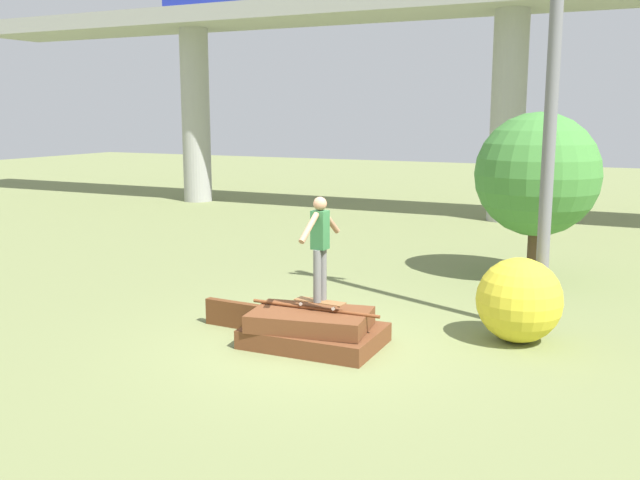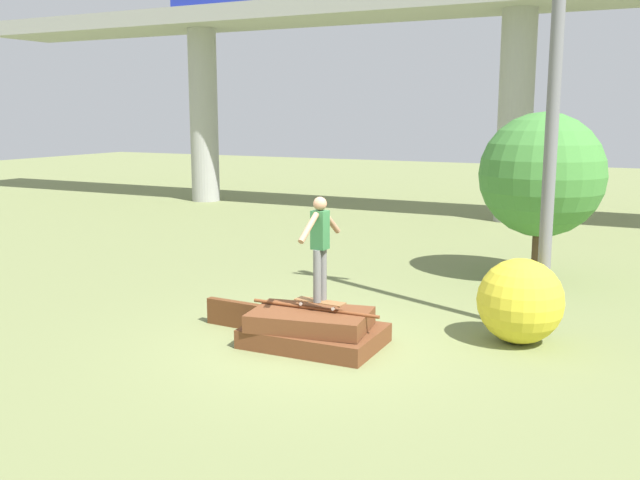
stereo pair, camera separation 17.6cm
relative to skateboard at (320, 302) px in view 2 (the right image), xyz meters
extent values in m
plane|color=olive|center=(-0.07, -0.05, -0.67)|extent=(80.00, 80.00, 0.00)
cube|color=brown|center=(-0.07, -0.05, -0.53)|extent=(2.04, 1.43, 0.28)
cube|color=brown|center=(-0.10, -0.14, -0.26)|extent=(1.91, 1.32, 0.28)
cylinder|color=brown|center=(-0.07, -0.05, -0.10)|extent=(2.12, 0.05, 0.05)
cube|color=#5B3319|center=(-1.58, 0.17, -0.46)|extent=(1.24, 0.18, 0.44)
cube|color=brown|center=(0.00, 0.00, 0.01)|extent=(0.81, 0.27, 0.01)
cylinder|color=silver|center=(0.29, 0.08, -0.05)|extent=(0.06, 0.03, 0.05)
cylinder|color=silver|center=(0.27, -0.11, -0.05)|extent=(0.06, 0.03, 0.05)
cylinder|color=silver|center=(-0.27, 0.11, -0.05)|extent=(0.06, 0.03, 0.05)
cylinder|color=silver|center=(-0.29, -0.08, -0.05)|extent=(0.06, 0.03, 0.05)
cylinder|color=slate|center=(0.01, 0.08, 0.41)|extent=(0.12, 0.12, 0.80)
cylinder|color=slate|center=(-0.01, -0.08, 0.41)|extent=(0.12, 0.12, 0.80)
cube|color=#2D6638|center=(0.00, 0.00, 1.11)|extent=(0.23, 0.22, 0.58)
sphere|color=#A37556|center=(0.00, 0.00, 1.50)|extent=(0.20, 0.20, 0.20)
cylinder|color=#A37556|center=(0.02, 0.33, 1.18)|extent=(0.12, 0.50, 0.42)
cylinder|color=#A37556|center=(-0.02, -0.33, 1.18)|extent=(0.12, 0.50, 0.42)
cylinder|color=#9E9E99|center=(-12.17, 14.02, 2.67)|extent=(1.10, 1.10, 6.69)
cylinder|color=#9E9E99|center=(-0.07, 14.02, 2.67)|extent=(1.10, 1.10, 6.69)
cylinder|color=slate|center=(2.92, 2.11, 3.42)|extent=(0.20, 0.20, 8.18)
cylinder|color=#4C3823|center=(2.18, 5.90, -0.11)|extent=(0.25, 0.25, 1.13)
sphere|color=#428438|center=(2.18, 5.90, 1.56)|extent=(2.58, 2.58, 2.58)
sphere|color=gold|center=(2.70, 1.47, -0.02)|extent=(1.32, 1.32, 1.32)
camera|label=1|loc=(4.54, -9.42, 2.83)|focal=40.00mm
camera|label=2|loc=(4.70, -9.35, 2.83)|focal=40.00mm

